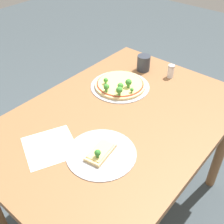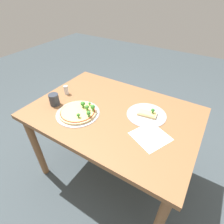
{
  "view_description": "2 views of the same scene",
  "coord_description": "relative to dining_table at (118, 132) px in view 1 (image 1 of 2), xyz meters",
  "views": [
    {
      "loc": [
        -0.82,
        -0.65,
        1.63
      ],
      "look_at": [
        -0.01,
        0.03,
        0.78
      ],
      "focal_mm": 45.0,
      "sensor_mm": 36.0,
      "label": 1
    },
    {
      "loc": [
        -0.55,
        0.9,
        1.59
      ],
      "look_at": [
        -0.01,
        0.03,
        0.78
      ],
      "focal_mm": 28.0,
      "sensor_mm": 36.0,
      "label": 2
    }
  ],
  "objects": [
    {
      "name": "pizza_tray_slice",
      "position": [
        -0.24,
        -0.1,
        0.1
      ],
      "size": [
        0.3,
        0.3,
        0.06
      ],
      "color": "#A3A3A8",
      "rests_on": "dining_table"
    },
    {
      "name": "paper_menu",
      "position": [
        -0.34,
        0.1,
        0.1
      ],
      "size": [
        0.28,
        0.28,
        0.0
      ],
      "primitive_type": "cube",
      "rotation": [
        0.0,
        0.0,
        -0.44
      ],
      "color": "silver",
      "rests_on": "dining_table"
    },
    {
      "name": "pizza_tray_whole",
      "position": [
        0.21,
        0.16,
        0.11
      ],
      "size": [
        0.33,
        0.33,
        0.07
      ],
      "color": "#A3A3A8",
      "rests_on": "dining_table"
    },
    {
      "name": "dining_table",
      "position": [
        0.0,
        0.0,
        0.0
      ],
      "size": [
        1.27,
        0.88,
        0.76
      ],
      "color": "brown",
      "rests_on": "ground_plane"
    },
    {
      "name": "drinking_cup",
      "position": [
        0.45,
        0.17,
        0.14
      ],
      "size": [
        0.08,
        0.08,
        0.09
      ],
      "primitive_type": "cylinder",
      "color": "#2D333D",
      "rests_on": "dining_table"
    },
    {
      "name": "condiment_shaker",
      "position": [
        0.48,
        -0.0,
        0.14
      ],
      "size": [
        0.04,
        0.04,
        0.08
      ],
      "color": "silver",
      "rests_on": "dining_table"
    },
    {
      "name": "ground_plane",
      "position": [
        0.0,
        0.0,
        -0.67
      ],
      "size": [
        8.0,
        8.0,
        0.0
      ],
      "primitive_type": "plane",
      "color": "#3D474C"
    }
  ]
}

